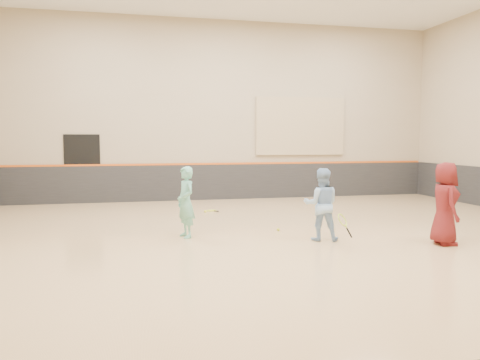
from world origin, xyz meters
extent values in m
cube|color=tan|center=(0.00, 0.00, -0.10)|extent=(15.00, 12.00, 0.20)
cube|color=tan|center=(0.00, 6.01, 3.00)|extent=(15.00, 0.02, 6.00)
cube|color=tan|center=(0.00, -6.01, 3.00)|extent=(15.00, 0.02, 6.00)
cube|color=#232326|center=(0.00, 5.97, 0.60)|extent=(14.90, 0.04, 1.20)
cube|color=#D85914|center=(0.00, 5.96, 1.22)|extent=(14.90, 0.03, 0.06)
cube|color=tan|center=(2.80, 5.95, 2.50)|extent=(3.20, 0.08, 2.00)
cube|color=black|center=(-4.50, 5.98, 1.10)|extent=(1.10, 0.05, 2.20)
imported|color=#73C8B1|center=(-1.83, 0.06, 0.74)|extent=(0.50, 0.62, 1.48)
imported|color=#93BAE4|center=(0.82, -0.83, 0.73)|extent=(0.85, 0.74, 1.47)
imported|color=maroon|center=(3.02, -1.69, 0.80)|extent=(0.68, 0.88, 1.61)
sphere|color=gold|center=(0.25, 0.27, 0.03)|extent=(0.07, 0.07, 0.07)
sphere|color=gold|center=(3.14, -1.82, 1.02)|extent=(0.07, 0.07, 0.07)
sphere|color=yellow|center=(-0.96, 3.23, 0.03)|extent=(0.07, 0.07, 0.07)
camera|label=1|loc=(-2.81, -9.61, 2.05)|focal=35.00mm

